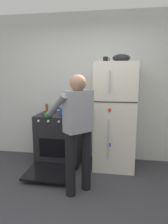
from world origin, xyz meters
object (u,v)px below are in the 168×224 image
at_px(red_pot, 67,111).
at_px(coffee_mug, 106,60).
at_px(mixing_bowl, 121,58).
at_px(stove_range, 59,139).
at_px(pepper_mill, 47,108).
at_px(person_cook, 76,123).
at_px(refrigerator, 115,116).

bearing_deg(red_pot, coffee_mug, 8.79).
relative_size(red_pot, mixing_bowl, 1.26).
bearing_deg(stove_range, pepper_mill, 144.01).
xyz_separation_m(stove_range, person_cook, (0.50, -0.87, 0.52)).
xyz_separation_m(stove_range, red_pot, (0.16, -0.03, 0.53)).
height_order(person_cook, red_pot, person_cook).
relative_size(stove_range, red_pot, 3.38).
distance_m(stove_range, red_pot, 0.55).
height_order(red_pot, pepper_mill, pepper_mill).
bearing_deg(person_cook, pepper_mill, 126.12).
bearing_deg(mixing_bowl, coffee_mug, 169.01).
bearing_deg(refrigerator, mixing_bowl, 0.21).
bearing_deg(refrigerator, person_cook, -118.62).
bearing_deg(coffee_mug, stove_range, -175.19).
height_order(stove_range, red_pot, red_pot).
bearing_deg(refrigerator, red_pot, -176.55).
bearing_deg(mixing_bowl, stove_range, -179.04).
height_order(coffee_mug, mixing_bowl, mixing_bowl).
relative_size(refrigerator, coffee_mug, 16.04).
relative_size(coffee_mug, mixing_bowl, 0.39).
distance_m(person_cook, mixing_bowl, 1.39).
bearing_deg(person_cook, stove_range, 119.62).
distance_m(stove_range, person_cook, 1.13).
bearing_deg(red_pot, stove_range, 168.65).
xyz_separation_m(refrigerator, person_cook, (-0.49, -0.89, 0.06)).
relative_size(person_cook, coffee_mug, 14.28).
bearing_deg(stove_range, person_cook, -60.38).
height_order(pepper_mill, mixing_bowl, mixing_bowl).
xyz_separation_m(stove_range, coffee_mug, (0.81, 0.07, 1.40)).
distance_m(stove_range, mixing_bowl, 1.77).
height_order(red_pot, coffee_mug, coffee_mug).
bearing_deg(stove_range, mixing_bowl, 0.96).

